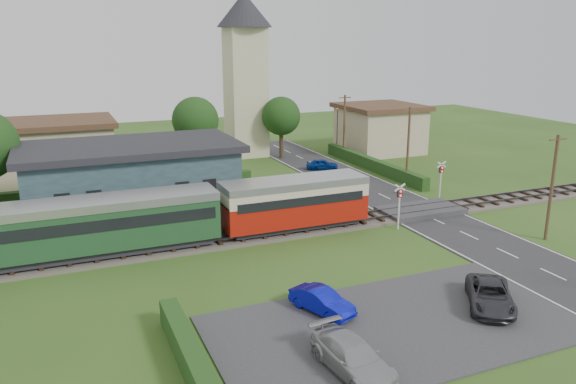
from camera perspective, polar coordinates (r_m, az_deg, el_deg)
name	(u,v)px	position (r m, az deg, el deg)	size (l,w,h in m)	color
ground	(312,239)	(37.28, 2.50, -4.84)	(120.00, 120.00, 0.00)	#2D4C19
railway_track	(300,229)	(38.95, 1.25, -3.75)	(76.00, 3.20, 0.49)	#4C443D
road	(436,221)	(42.33, 14.85, -2.83)	(6.00, 70.00, 0.05)	#28282B
car_park	(394,326)	(27.06, 10.75, -13.22)	(17.00, 9.00, 0.08)	#333335
crossing_deck	(420,211)	(43.78, 13.29, -1.84)	(6.20, 3.40, 0.45)	#333335
platform	(146,232)	(39.21, -14.23, -3.94)	(30.00, 3.00, 0.45)	gray
equipment_hut	(12,225)	(38.52, -26.20, -3.05)	(2.30, 2.30, 2.55)	beige
station_building	(131,177)	(44.05, -15.63, 1.43)	(16.00, 9.00, 5.30)	#2B3D42
train	(24,233)	(35.29, -25.27, -3.79)	(43.20, 2.90, 3.40)	#232328
church_tower	(245,63)	(62.92, -4.37, 12.91)	(6.00, 6.00, 17.60)	beige
house_west	(56,149)	(57.45, -22.50, 4.09)	(10.80, 8.80, 5.50)	tan
house_east	(380,128)	(66.49, 9.32, 6.45)	(8.80, 8.80, 5.50)	tan
hedge_carpark	(191,359)	(23.45, -9.82, -16.42)	(0.80, 9.00, 1.20)	#193814
hedge_roadside	(372,164)	(57.20, 8.53, 2.81)	(0.80, 18.00, 1.20)	#193814
hedge_station	(126,189)	(48.89, -16.18, 0.27)	(22.00, 0.80, 1.30)	#193814
tree_b	(195,120)	(56.66, -9.39, 7.19)	(4.60, 4.60, 7.34)	#332316
tree_c	(281,116)	(61.65, -0.70, 7.70)	(4.20, 4.20, 6.78)	#332316
utility_pole_b	(552,187)	(39.97, 25.23, 0.51)	(1.40, 0.22, 7.00)	#473321
utility_pole_c	(408,145)	(51.69, 12.11, 4.72)	(1.40, 0.22, 7.00)	#473321
utility_pole_d	(344,126)	(61.75, 5.74, 6.68)	(1.40, 0.22, 7.00)	#473321
crossing_signal_near	(399,200)	(39.35, 11.25, -0.76)	(0.84, 0.28, 3.28)	silver
crossing_signal_far	(441,175)	(47.24, 15.27, 1.69)	(0.84, 0.28, 3.28)	silver
streetlamp_east	(337,124)	(67.04, 5.04, 6.87)	(0.30, 0.30, 5.15)	#3F3F47
car_on_road	(322,164)	(56.70, 3.47, 2.83)	(1.28, 3.18, 1.08)	navy
car_park_blue	(322,301)	(27.55, 3.46, -10.98)	(1.21, 3.46, 1.14)	#0910AA
car_park_silver	(352,357)	(23.19, 6.57, -16.29)	(1.83, 4.51, 1.31)	#A3A4A6
car_park_dark	(490,295)	(29.68, 19.86, -9.83)	(2.04, 4.42, 1.23)	#303037
pedestrian_near	(250,207)	(39.84, -3.86, -1.50)	(0.64, 0.42, 1.76)	gray
pedestrian_far	(69,227)	(38.66, -21.40, -3.30)	(0.73, 0.57, 1.49)	gray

